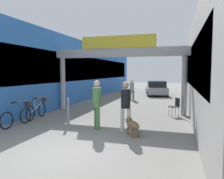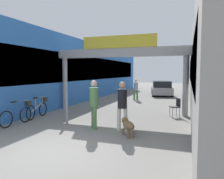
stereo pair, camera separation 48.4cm
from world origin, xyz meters
name	(u,v)px [view 1 (the left image)]	position (x,y,z in m)	size (l,w,h in m)	color
ground_plane	(59,152)	(0.00, 0.00, 0.00)	(80.00, 80.00, 0.00)	gray
storefront_left	(73,71)	(-5.09, 11.00, 2.20)	(3.00, 26.00, 4.41)	blue
storefront_right	(210,71)	(5.09, 11.00, 2.20)	(3.00, 26.00, 4.41)	#9E9993
arcade_sign_gateway	(119,58)	(0.00, 6.19, 2.87)	(7.40, 0.47, 4.03)	#B2B2B2
pedestrian_with_dog	(126,103)	(1.23, 2.59, 1.03)	(0.40, 0.38, 1.79)	silver
pedestrian_companion	(97,101)	(0.16, 2.49, 1.06)	(0.48, 0.48, 1.83)	#4C7F47
pedestrian_carrying_crate	(132,88)	(-0.34, 11.48, 0.90)	(0.40, 0.38, 1.59)	#4C7F47
dog_on_leash	(132,125)	(1.59, 2.05, 0.37)	(0.70, 0.80, 0.59)	brown
bicycle_blue_nearest	(18,115)	(-3.05, 2.12, 0.44)	(0.46, 1.69, 0.98)	black
bicycle_silver_second	(38,109)	(-3.17, 3.54, 0.44)	(0.46, 1.69, 0.98)	black
bollard_post_metal	(68,111)	(-1.18, 2.77, 0.56)	(0.10, 0.10, 1.11)	gray
cafe_chair_black_nearer	(175,105)	(2.95, 5.88, 0.54)	(0.54, 0.54, 0.89)	gray
parked_car_silver	(156,88)	(1.14, 15.60, 0.64)	(2.44, 4.25, 1.33)	#99999E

